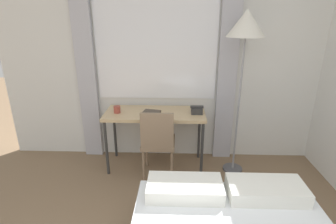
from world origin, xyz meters
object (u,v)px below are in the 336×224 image
Objects in this scene: telephone at (197,110)px; book at (151,112)px; desk at (155,117)px; standing_lamp at (246,30)px; desk_chair at (158,140)px; mug at (117,109)px.

book is (-0.56, -0.02, -0.03)m from telephone.
telephone is (0.52, -0.02, 0.11)m from desk.
standing_lamp reaches higher than desk.
desk is 1.42× the size of desk_chair.
standing_lamp is (1.01, -0.08, 1.05)m from desk.
mug is (-0.99, -0.02, 0.00)m from telephone.
desk_chair is 1.59m from standing_lamp.
standing_lamp is 1.07m from telephone.
telephone is at bearing 1.86° from book.
desk_chair is at bearing -78.12° from desk.
telephone is 0.99m from mug.
standing_lamp is 12.33× the size of telephone.
desk is 1.46m from standing_lamp.
desk_chair is 0.45× the size of standing_lamp.
desk is 0.32m from desk_chair.
desk is at bearing 101.98° from desk_chair.
mug reaches higher than desk.
telephone is (-0.49, 0.06, -0.95)m from standing_lamp.
book is at bearing 113.94° from desk_chair.
book is at bearing -133.11° from desk.
desk_chair reaches higher than telephone.
mug is (-1.48, 0.04, -0.94)m from standing_lamp.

